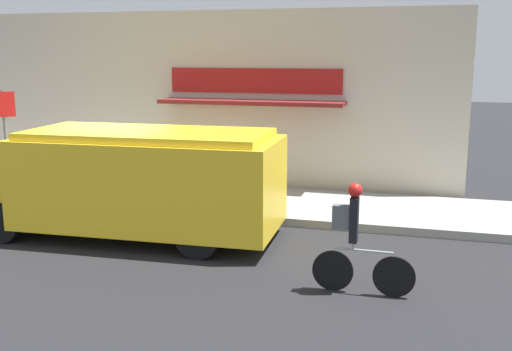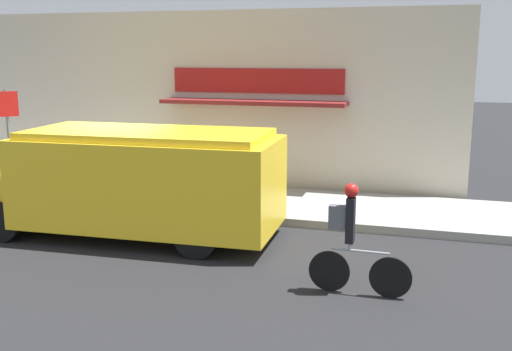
# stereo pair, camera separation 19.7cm
# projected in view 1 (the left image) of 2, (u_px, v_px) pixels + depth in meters

# --- Properties ---
(ground_plane) EXTENTS (70.00, 70.00, 0.00)m
(ground_plane) POSITION_uv_depth(u_px,v_px,m) (114.00, 213.00, 13.56)
(ground_plane) COLOR #232326
(sidewalk) EXTENTS (28.00, 2.83, 0.18)m
(sidewalk) POSITION_uv_depth(u_px,v_px,m) (141.00, 195.00, 14.88)
(sidewalk) COLOR #999993
(sidewalk) RESTS_ON ground_plane
(storefront) EXTENTS (15.44, 0.97, 4.63)m
(storefront) POSITION_uv_depth(u_px,v_px,m) (170.00, 100.00, 16.00)
(storefront) COLOR beige
(storefront) RESTS_ON ground_plane
(school_bus) EXTENTS (6.46, 2.71, 2.12)m
(school_bus) POSITION_uv_depth(u_px,v_px,m) (131.00, 181.00, 11.65)
(school_bus) COLOR yellow
(school_bus) RESTS_ON ground_plane
(cyclist) EXTENTS (1.54, 0.21, 1.70)m
(cyclist) POSITION_uv_depth(u_px,v_px,m) (356.00, 240.00, 8.91)
(cyclist) COLOR black
(cyclist) RESTS_ON ground_plane
(stop_sign_post) EXTENTS (0.45, 0.45, 2.54)m
(stop_sign_post) POSITION_uv_depth(u_px,v_px,m) (4.00, 125.00, 14.30)
(stop_sign_post) COLOR slate
(stop_sign_post) RESTS_ON sidewalk
(trash_bin) EXTENTS (0.49, 0.49, 0.95)m
(trash_bin) POSITION_uv_depth(u_px,v_px,m) (161.00, 168.00, 15.45)
(trash_bin) COLOR slate
(trash_bin) RESTS_ON sidewalk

